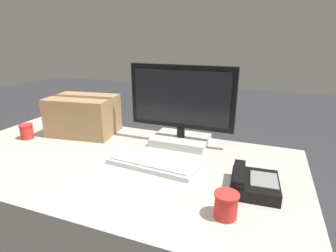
{
  "coord_description": "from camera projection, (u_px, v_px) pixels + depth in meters",
  "views": [
    {
      "loc": [
        0.67,
        -1.0,
        1.3
      ],
      "look_at": [
        0.23,
        0.16,
        0.88
      ],
      "focal_mm": 28.0,
      "sensor_mm": 36.0,
      "label": 1
    }
  ],
  "objects": [
    {
      "name": "office_desk",
      "position": [
        118.0,
        220.0,
        1.42
      ],
      "size": [
        1.8,
        0.9,
        0.73
      ],
      "color": "beige",
      "rests_on": "ground_plane"
    },
    {
      "name": "monitor",
      "position": [
        181.0,
        111.0,
        1.42
      ],
      "size": [
        0.58,
        0.22,
        0.44
      ],
      "color": "white",
      "rests_on": "office_desk"
    },
    {
      "name": "keyboard",
      "position": [
        153.0,
        163.0,
        1.23
      ],
      "size": [
        0.43,
        0.2,
        0.03
      ],
      "rotation": [
        0.0,
        0.0,
        -0.08
      ],
      "color": "silver",
      "rests_on": "office_desk"
    },
    {
      "name": "desk_phone",
      "position": [
        253.0,
        183.0,
        1.03
      ],
      "size": [
        0.19,
        0.21,
        0.08
      ],
      "rotation": [
        0.0,
        0.0,
        0.07
      ],
      "color": "black",
      "rests_on": "office_desk"
    },
    {
      "name": "paper_cup_left",
      "position": [
        27.0,
        131.0,
        1.55
      ],
      "size": [
        0.08,
        0.08,
        0.09
      ],
      "color": "red",
      "rests_on": "office_desk"
    },
    {
      "name": "paper_cup_right",
      "position": [
        226.0,
        205.0,
        0.87
      ],
      "size": [
        0.08,
        0.08,
        0.09
      ],
      "color": "red",
      "rests_on": "office_desk"
    },
    {
      "name": "cardboard_box",
      "position": [
        84.0,
        115.0,
        1.61
      ],
      "size": [
        0.42,
        0.32,
        0.23
      ],
      "rotation": [
        0.0,
        0.0,
        0.13
      ],
      "color": "tan",
      "rests_on": "office_desk"
    }
  ]
}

